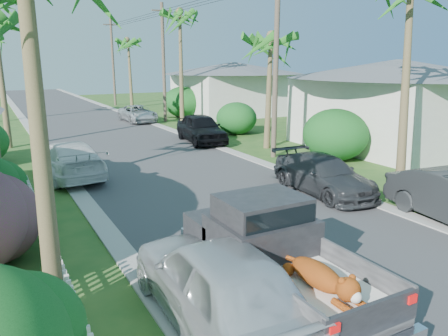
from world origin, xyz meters
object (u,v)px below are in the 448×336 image
parked_car_rf (201,129)px  pickup_truck (269,249)px  utility_pole_c (164,62)px  utility_pole_d (113,62)px  parked_car_ln (218,282)px  parked_car_rm (323,175)px  utility_pole_b (276,63)px  house_right_far (233,90)px  palm_r_d (128,40)px  palm_r_c (180,13)px  parked_car_rd (138,114)px  house_right_near (395,107)px  parked_car_lf (68,160)px  palm_r_b (270,37)px

parked_car_rf → pickup_truck: bearing=-104.2°
utility_pole_c → utility_pole_d: 15.00m
utility_pole_d → parked_car_ln: bearing=-102.5°
parked_car_rm → parked_car_rf: (0.52, 11.35, 0.15)m
parked_car_ln → utility_pole_c: 28.22m
parked_car_ln → parked_car_rf: bearing=-112.9°
pickup_truck → parked_car_rf: 17.52m
parked_car_ln → utility_pole_d: utility_pole_d is taller
parked_car_rf → utility_pole_b: (1.48, -5.35, 3.77)m
house_right_far → utility_pole_c: 8.06m
parked_car_rm → palm_r_d: size_ratio=0.59×
parked_car_rm → palm_r_c: (2.60, 19.00, 7.43)m
palm_r_d → utility_pole_b: utility_pole_b is taller
palm_r_d → utility_pole_d: (-0.90, 3.00, -2.14)m
house_right_far → utility_pole_c: utility_pole_c is taller
parked_car_rd → utility_pole_d: 14.83m
parked_car_ln → utility_pole_d: size_ratio=0.55×
parked_car_rd → house_right_far: (9.38, 1.15, 1.48)m
parked_car_rd → house_right_far: size_ratio=0.51×
pickup_truck → parked_car_rd: bearing=77.8°
parked_car_ln → utility_pole_c: size_ratio=0.55×
parked_car_rd → parked_car_rm: bearing=-91.2°
pickup_truck → house_right_near: 18.23m
parked_car_rm → parked_car_lf: bearing=143.0°
parked_car_rd → parked_car_lf: size_ratio=0.89×
parked_car_ln → utility_pole_d: bearing=-100.7°
parked_car_rm → utility_pole_d: 36.27m
house_right_near → parked_car_rd: bearing=119.1°
parked_car_rm → parked_car_rd: parked_car_rm is taller
utility_pole_b → house_right_far: bearing=66.5°
pickup_truck → palm_r_b: bearing=55.9°
parked_car_rm → utility_pole_c: 21.46m
palm_r_d → utility_pole_b: size_ratio=0.89×
parked_car_rm → utility_pole_b: bearing=75.3°
palm_r_d → utility_pole_b: 27.10m
utility_pole_d → parked_car_lf: bearing=-108.5°
house_right_near → utility_pole_b: (-7.40, 1.00, 2.38)m
parked_car_rd → palm_r_d: bearing=74.4°
utility_pole_b → utility_pole_c: size_ratio=1.00×
pickup_truck → palm_r_d: palm_r_d is taller
house_right_far → parked_car_rf: bearing=-127.3°
palm_r_c → utility_pole_b: (-0.60, -13.00, -3.51)m
palm_r_c → pickup_truck: bearing=-109.3°
parked_car_ln → palm_r_b: bearing=-125.4°
parked_car_rf → parked_car_lf: size_ratio=0.94×
utility_pole_c → pickup_truck: bearing=-106.7°
parked_car_rm → parked_car_rf: 11.36m
parked_car_lf → utility_pole_d: size_ratio=0.58×
parked_car_rm → utility_pole_c: size_ratio=0.52×
parked_car_rd → palm_r_b: bearing=-79.0°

